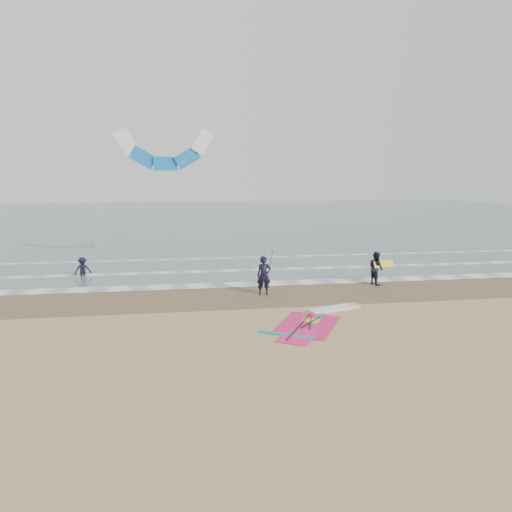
{
  "coord_description": "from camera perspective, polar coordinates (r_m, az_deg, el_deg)",
  "views": [
    {
      "loc": [
        -4.6,
        -16.47,
        6.09
      ],
      "look_at": [
        -1.41,
        5.0,
        2.2
      ],
      "focal_mm": 32.0,
      "sensor_mm": 36.0,
      "label": 1
    }
  ],
  "objects": [
    {
      "name": "person_standing",
      "position": [
        23.29,
        0.99,
        -2.46
      ],
      "size": [
        0.74,
        0.49,
        2.0
      ],
      "primitive_type": "imported",
      "rotation": [
        0.0,
        0.0,
        -0.01
      ],
      "color": "black",
      "rests_on": "ground"
    },
    {
      "name": "foam_waterline",
      "position": [
        27.96,
        1.22,
        -2.36
      ],
      "size": [
        120.0,
        9.15,
        0.02
      ],
      "color": "white",
      "rests_on": "ground"
    },
    {
      "name": "surf_kite",
      "position": [
        30.81,
        -11.33,
        12.55
      ],
      "size": [
        8.22,
        2.82,
        8.1
      ],
      "color": "white",
      "rests_on": "ground"
    },
    {
      "name": "sea_water",
      "position": [
        64.92,
        -4.37,
        4.76
      ],
      "size": [
        120.0,
        80.0,
        0.02
      ],
      "primitive_type": "cube",
      "color": "#47605E",
      "rests_on": "ground"
    },
    {
      "name": "person_walking",
      "position": [
        26.36,
        14.77,
        -1.47
      ],
      "size": [
        0.9,
        1.05,
        1.86
      ],
      "primitive_type": "imported",
      "rotation": [
        0.0,
        0.0,
        1.81
      ],
      "color": "black",
      "rests_on": "ground"
    },
    {
      "name": "held_pole",
      "position": [
        23.24,
        1.72,
        -1.32
      ],
      "size": [
        0.17,
        0.86,
        1.82
      ],
      "color": "black",
      "rests_on": "ground"
    },
    {
      "name": "carried_kiteboard",
      "position": [
        26.38,
        15.67,
        -0.95
      ],
      "size": [
        1.3,
        0.51,
        0.39
      ],
      "color": "yellow",
      "rests_on": "ground"
    },
    {
      "name": "ground",
      "position": [
        18.15,
        6.84,
        -9.52
      ],
      "size": [
        120.0,
        120.0,
        0.0
      ],
      "primitive_type": "plane",
      "color": "tan",
      "rests_on": "ground"
    },
    {
      "name": "wet_sand_band",
      "position": [
        23.73,
        3.02,
        -4.72
      ],
      "size": [
        120.0,
        5.0,
        0.01
      ],
      "primitive_type": "cube",
      "color": "brown",
      "rests_on": "ground"
    },
    {
      "name": "person_wading",
      "position": [
        29.3,
        -20.88,
        -0.97
      ],
      "size": [
        1.13,
        0.87,
        1.55
      ],
      "primitive_type": "imported",
      "rotation": [
        0.0,
        0.0,
        0.33
      ],
      "color": "black",
      "rests_on": "ground"
    },
    {
      "name": "windsurf_rig",
      "position": [
        19.56,
        7.53,
        -7.96
      ],
      "size": [
        5.23,
        4.96,
        0.13
      ],
      "color": "white",
      "rests_on": "ground"
    }
  ]
}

